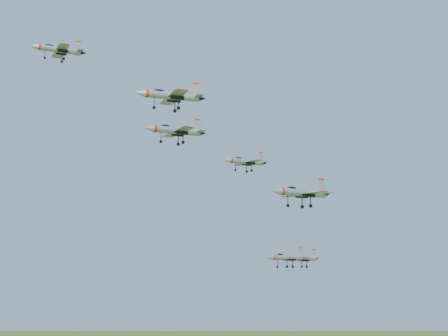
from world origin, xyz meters
TOP-DOWN VIEW (x-y plane):
  - jet_lead at (-18.17, 12.72)m, footprint 11.26×9.38m
  - jet_left_high at (0.85, -1.49)m, footprint 13.14×10.89m
  - jet_right_high at (-6.36, -13.34)m, footprint 12.73×10.73m
  - jet_left_low at (19.21, 1.53)m, footprint 10.92×9.00m
  - jet_right_low at (19.05, -16.90)m, footprint 13.76×11.30m
  - jet_trail at (24.79, -4.91)m, footprint 10.42×8.56m
  - jet_extra at (43.15, 12.97)m, footprint 11.02×9.11m

SIDE VIEW (x-z plane):
  - jet_extra at x=43.15m, z-range 117.73..120.68m
  - jet_trail at x=24.79m, z-range 118.14..120.93m
  - jet_right_low at x=19.05m, z-range 129.57..133.26m
  - jet_left_low at x=19.21m, z-range 138.11..141.03m
  - jet_left_high at x=0.85m, z-range 141.99..145.50m
  - jet_right_high at x=-6.36m, z-range 145.31..148.73m
  - jet_lead at x=-18.17m, z-range 159.05..162.06m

